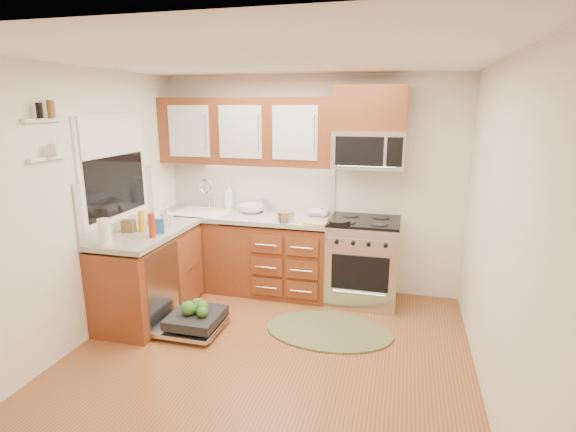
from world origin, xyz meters
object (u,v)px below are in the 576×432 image
(dishwasher, at_px, (193,321))
(bowl_a, at_px, (318,213))
(upper_cabinets, at_px, (246,131))
(skillet, at_px, (339,222))
(cutting_board, at_px, (316,223))
(paper_towel_roll, at_px, (105,232))
(microwave, at_px, (368,150))
(stock_pot, at_px, (285,217))
(sink, at_px, (202,222))
(rug, at_px, (329,331))
(range, at_px, (363,261))
(cup, at_px, (323,213))
(bowl_b, at_px, (252,209))

(dishwasher, height_order, bowl_a, bowl_a)
(upper_cabinets, relative_size, bowl_a, 8.16)
(skillet, bearing_deg, cutting_board, 171.02)
(paper_towel_roll, relative_size, bowl_a, 1.00)
(microwave, distance_m, paper_towel_roll, 2.78)
(stock_pot, relative_size, bowl_a, 0.79)
(skillet, distance_m, stock_pot, 0.60)
(sink, bearing_deg, dishwasher, -70.80)
(upper_cabinets, xyz_separation_m, rug, (1.17, -0.96, -1.86))
(range, xyz_separation_m, dishwasher, (-1.54, -1.13, -0.38))
(sink, relative_size, stock_pot, 3.14)
(upper_cabinets, bearing_deg, bowl_a, 1.67)
(sink, bearing_deg, stock_pot, -10.41)
(bowl_a, bearing_deg, cup, -36.56)
(cutting_board, height_order, bowl_b, bowl_b)
(rug, bearing_deg, cutting_board, 113.50)
(upper_cabinets, distance_m, paper_towel_roll, 1.96)
(cutting_board, xyz_separation_m, bowl_b, (-0.84, 0.32, 0.04))
(paper_towel_roll, bearing_deg, rug, 17.99)
(skillet, bearing_deg, cup, 122.31)
(upper_cabinets, height_order, cup, upper_cabinets)
(range, bearing_deg, stock_pot, -165.99)
(upper_cabinets, bearing_deg, paper_towel_roll, -116.35)
(skillet, height_order, cutting_board, skillet)
(dishwasher, relative_size, cup, 5.80)
(cutting_board, xyz_separation_m, paper_towel_roll, (-1.69, -1.24, 0.12))
(bowl_a, bearing_deg, range, -17.20)
(cutting_board, bearing_deg, range, 22.78)
(bowl_a, distance_m, bowl_b, 0.79)
(upper_cabinets, xyz_separation_m, microwave, (1.41, -0.02, -0.18))
(cutting_board, bearing_deg, paper_towel_roll, -143.81)
(rug, bearing_deg, dishwasher, -166.37)
(bowl_a, distance_m, cup, 0.09)
(stock_pot, xyz_separation_m, paper_towel_roll, (-1.35, -1.24, 0.07))
(skillet, bearing_deg, dishwasher, -145.77)
(rug, bearing_deg, cup, 104.58)
(sink, height_order, skillet, skillet)
(range, distance_m, cutting_board, 0.71)
(microwave, bearing_deg, paper_towel_roll, -144.43)
(microwave, bearing_deg, upper_cabinets, 178.98)
(upper_cabinets, height_order, stock_pot, upper_cabinets)
(paper_towel_roll, relative_size, bowl_b, 0.82)
(stock_pot, bearing_deg, cutting_board, 0.00)
(stock_pot, bearing_deg, bowl_b, 147.18)
(sink, height_order, dishwasher, sink)
(rug, xyz_separation_m, stock_pot, (-0.60, 0.60, 0.97))
(range, relative_size, cutting_board, 3.70)
(dishwasher, height_order, rug, dishwasher)
(stock_pot, height_order, bowl_b, stock_pot)
(rug, bearing_deg, range, 73.75)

